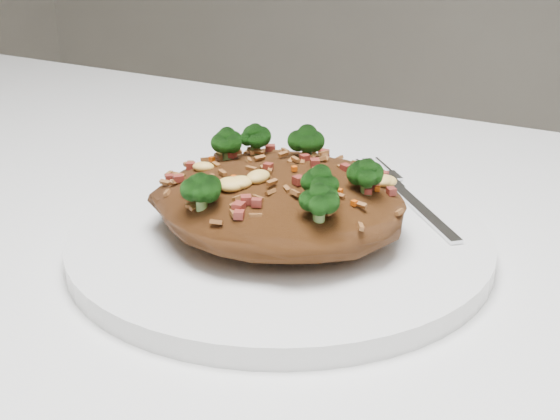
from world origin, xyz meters
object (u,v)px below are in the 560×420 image
at_px(plate, 280,241).
at_px(dining_table, 125,358).
at_px(fork, 410,199).
at_px(fried_rice, 280,190).

bearing_deg(plate, dining_table, -156.15).
bearing_deg(plate, fork, 57.06).
bearing_deg(dining_table, plate, 23.85).
height_order(dining_table, fork, fork).
bearing_deg(fork, fried_rice, -76.07).
bearing_deg(plate, fried_rice, -39.76).
height_order(plate, fried_rice, fried_rice).
distance_m(plate, fork, 0.11).
distance_m(dining_table, fork, 0.23).
bearing_deg(fork, dining_table, -93.36).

